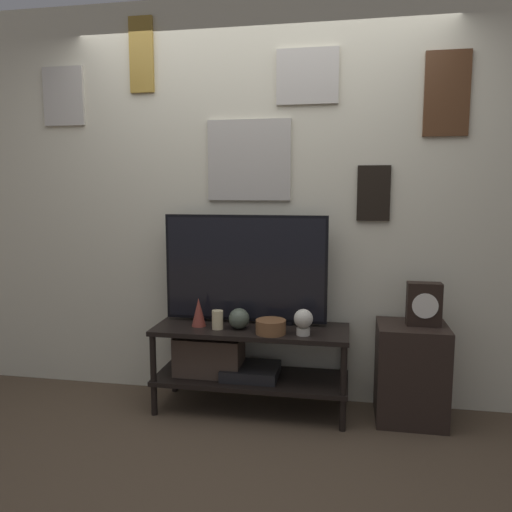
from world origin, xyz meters
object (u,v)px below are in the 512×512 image
vase_round_glass (239,319)px  television (245,268)px  mantel_clock (424,304)px  vase_slim_bronze (199,312)px  vase_wide_bowl (271,327)px  decorative_bust (303,321)px  candle_jar (218,320)px

vase_round_glass → television: bearing=85.5°
vase_round_glass → mantel_clock: bearing=4.4°
television → vase_slim_bronze: (-0.29, -0.13, -0.28)m
mantel_clock → vase_wide_bowl: bearing=-170.2°
vase_wide_bowl → decorative_bust: bearing=2.0°
vase_wide_bowl → candle_jar: (-0.35, 0.04, 0.02)m
television → vase_wide_bowl: (0.21, -0.22, -0.33)m
decorative_bust → mantel_clock: mantel_clock is taller
television → candle_jar: television is taller
television → vase_slim_bronze: bearing=-156.0°
vase_slim_bronze → mantel_clock: (1.42, 0.07, 0.10)m
vase_round_glass → decorative_bust: 0.42m
decorative_bust → television: bearing=152.7°
vase_round_glass → mantel_clock: size_ratio=0.50×
television → candle_jar: size_ratio=9.01×
vase_wide_bowl → vase_slim_bronze: bearing=169.7°
vase_round_glass → mantel_clock: 1.15m
candle_jar → mantel_clock: (1.28, 0.12, 0.13)m
vase_round_glass → candle_jar: (-0.13, -0.03, -0.01)m
candle_jar → decorative_bust: size_ratio=0.74×
vase_wide_bowl → mantel_clock: bearing=9.8°
television → vase_round_glass: 0.34m
candle_jar → television: bearing=50.0°
candle_jar → mantel_clock: size_ratio=0.45×
television → mantel_clock: size_ratio=4.07×
vase_wide_bowl → decorative_bust: (0.20, 0.01, 0.05)m
vase_wide_bowl → mantel_clock: size_ratio=0.70×
vase_wide_bowl → vase_round_glass: bearing=161.7°
television → mantel_clock: television is taller
television → decorative_bust: 0.54m
television → mantel_clock: (1.13, -0.06, -0.18)m
television → mantel_clock: bearing=-2.9°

